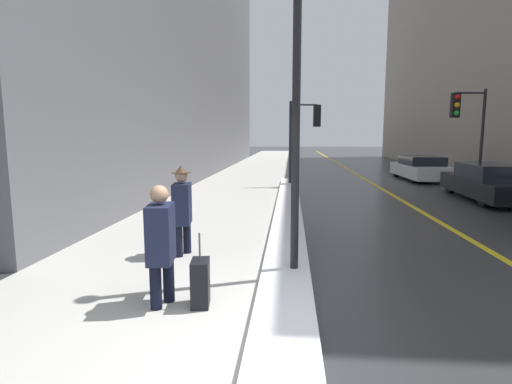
{
  "coord_description": "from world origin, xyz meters",
  "views": [
    {
      "loc": [
        0.27,
        -3.69,
        2.13
      ],
      "look_at": [
        -0.4,
        4.0,
        1.05
      ],
      "focal_mm": 28.0,
      "sensor_mm": 36.0,
      "label": 1
    }
  ],
  "objects_px": {
    "pedestrian_in_fedora": "(182,207)",
    "parked_car_white": "(420,168)",
    "traffic_light_far": "(466,118)",
    "rolling_suitcase": "(200,283)",
    "traffic_light_near": "(307,125)",
    "lamp_post": "(297,62)",
    "parked_car_black": "(490,183)",
    "pedestrian_with_shoulder_bag": "(161,240)"
  },
  "relations": [
    {
      "from": "pedestrian_in_fedora",
      "to": "pedestrian_with_shoulder_bag",
      "type": "bearing_deg",
      "value": 1.02
    },
    {
      "from": "lamp_post",
      "to": "pedestrian_with_shoulder_bag",
      "type": "xyz_separation_m",
      "value": [
        -1.66,
        -1.14,
        -2.32
      ]
    },
    {
      "from": "rolling_suitcase",
      "to": "traffic_light_near",
      "type": "bearing_deg",
      "value": 164.27
    },
    {
      "from": "parked_car_black",
      "to": "rolling_suitcase",
      "type": "relative_size",
      "value": 5.24
    },
    {
      "from": "traffic_light_near",
      "to": "pedestrian_in_fedora",
      "type": "bearing_deg",
      "value": -107.92
    },
    {
      "from": "lamp_post",
      "to": "traffic_light_far",
      "type": "distance_m",
      "value": 11.72
    },
    {
      "from": "traffic_light_far",
      "to": "pedestrian_in_fedora",
      "type": "relative_size",
      "value": 2.37
    },
    {
      "from": "parked_car_white",
      "to": "rolling_suitcase",
      "type": "xyz_separation_m",
      "value": [
        -7.51,
        -15.57,
        -0.26
      ]
    },
    {
      "from": "parked_car_white",
      "to": "pedestrian_with_shoulder_bag",
      "type": "bearing_deg",
      "value": 151.9
    },
    {
      "from": "lamp_post",
      "to": "pedestrian_in_fedora",
      "type": "distance_m",
      "value": 3.19
    },
    {
      "from": "parked_car_white",
      "to": "rolling_suitcase",
      "type": "bearing_deg",
      "value": 153.29
    },
    {
      "from": "parked_car_black",
      "to": "pedestrian_in_fedora",
      "type": "bearing_deg",
      "value": 132.67
    },
    {
      "from": "parked_car_black",
      "to": "parked_car_white",
      "type": "bearing_deg",
      "value": 5.93
    },
    {
      "from": "traffic_light_near",
      "to": "parked_car_black",
      "type": "relative_size",
      "value": 0.72
    },
    {
      "from": "pedestrian_in_fedora",
      "to": "rolling_suitcase",
      "type": "bearing_deg",
      "value": 13.15
    },
    {
      "from": "pedestrian_in_fedora",
      "to": "parked_car_black",
      "type": "xyz_separation_m",
      "value": [
        8.61,
        7.07,
        -0.3
      ]
    },
    {
      "from": "traffic_light_near",
      "to": "parked_car_white",
      "type": "distance_m",
      "value": 6.91
    },
    {
      "from": "rolling_suitcase",
      "to": "lamp_post",
      "type": "bearing_deg",
      "value": 126.21
    },
    {
      "from": "traffic_light_far",
      "to": "parked_car_black",
      "type": "xyz_separation_m",
      "value": [
        0.22,
        -1.73,
        -2.21
      ]
    },
    {
      "from": "pedestrian_with_shoulder_bag",
      "to": "rolling_suitcase",
      "type": "bearing_deg",
      "value": 84.35
    },
    {
      "from": "pedestrian_in_fedora",
      "to": "parked_car_white",
      "type": "relative_size",
      "value": 0.35
    },
    {
      "from": "lamp_post",
      "to": "traffic_light_near",
      "type": "xyz_separation_m",
      "value": [
        0.6,
        11.16,
        -0.59
      ]
    },
    {
      "from": "traffic_light_near",
      "to": "parked_car_white",
      "type": "bearing_deg",
      "value": 26.1
    },
    {
      "from": "pedestrian_in_fedora",
      "to": "rolling_suitcase",
      "type": "height_order",
      "value": "pedestrian_in_fedora"
    },
    {
      "from": "lamp_post",
      "to": "parked_car_black",
      "type": "height_order",
      "value": "lamp_post"
    },
    {
      "from": "pedestrian_with_shoulder_bag",
      "to": "pedestrian_in_fedora",
      "type": "height_order",
      "value": "pedestrian_in_fedora"
    },
    {
      "from": "traffic_light_far",
      "to": "pedestrian_with_shoulder_bag",
      "type": "height_order",
      "value": "traffic_light_far"
    },
    {
      "from": "traffic_light_near",
      "to": "parked_car_black",
      "type": "distance_m",
      "value": 7.06
    },
    {
      "from": "traffic_light_far",
      "to": "parked_car_black",
      "type": "distance_m",
      "value": 2.81
    },
    {
      "from": "pedestrian_with_shoulder_bag",
      "to": "pedestrian_in_fedora",
      "type": "relative_size",
      "value": 0.94
    },
    {
      "from": "traffic_light_near",
      "to": "traffic_light_far",
      "type": "bearing_deg",
      "value": -16.84
    },
    {
      "from": "parked_car_black",
      "to": "rolling_suitcase",
      "type": "bearing_deg",
      "value": 142.96
    },
    {
      "from": "parked_car_black",
      "to": "rolling_suitcase",
      "type": "xyz_separation_m",
      "value": [
        -7.81,
        -9.2,
        -0.29
      ]
    },
    {
      "from": "pedestrian_with_shoulder_bag",
      "to": "pedestrian_in_fedora",
      "type": "bearing_deg",
      "value": -178.98
    },
    {
      "from": "pedestrian_with_shoulder_bag",
      "to": "parked_car_black",
      "type": "bearing_deg",
      "value": 130.54
    },
    {
      "from": "traffic_light_far",
      "to": "pedestrian_in_fedora",
      "type": "xyz_separation_m",
      "value": [
        -8.39,
        -8.8,
        -1.91
      ]
    },
    {
      "from": "rolling_suitcase",
      "to": "pedestrian_in_fedora",
      "type": "bearing_deg",
      "value": -166.85
    },
    {
      "from": "rolling_suitcase",
      "to": "traffic_light_far",
      "type": "bearing_deg",
      "value": 137.75
    },
    {
      "from": "traffic_light_far",
      "to": "rolling_suitcase",
      "type": "relative_size",
      "value": 4.07
    },
    {
      "from": "traffic_light_far",
      "to": "rolling_suitcase",
      "type": "bearing_deg",
      "value": 48.35
    },
    {
      "from": "traffic_light_far",
      "to": "parked_car_white",
      "type": "xyz_separation_m",
      "value": [
        -0.08,
        4.64,
        -2.23
      ]
    },
    {
      "from": "traffic_light_near",
      "to": "pedestrian_with_shoulder_bag",
      "type": "height_order",
      "value": "traffic_light_near"
    }
  ]
}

